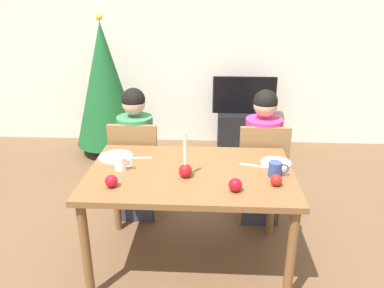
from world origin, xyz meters
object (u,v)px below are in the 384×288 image
apple_near_candle (111,181)px  apple_by_left_plate (235,185)px  person_left_child (137,157)px  dining_table (190,182)px  mug_right (276,169)px  tv (244,95)px  plate_left (116,157)px  person_right_child (261,159)px  apple_by_right_mug (276,180)px  chair_left (136,164)px  mug_left (121,163)px  christmas_tree (105,85)px  plate_right (276,163)px  chair_right (261,167)px  tv_stand (242,131)px  candle_centerpiece (185,168)px

apple_near_candle → apple_by_left_plate: apple_by_left_plate is taller
person_left_child → dining_table: bearing=-51.9°
person_left_child → mug_right: bearing=-32.7°
tv → mug_right: tv is taller
plate_left → person_right_child: bearing=21.1°
dining_table → apple_by_left_plate: apple_by_left_plate is taller
apple_by_right_mug → chair_left: bearing=143.1°
person_left_child → mug_left: bearing=-87.6°
christmas_tree → plate_right: (1.75, -1.92, -0.12)m
plate_right → mug_right: bearing=-100.2°
chair_right → tv_stand: (-0.03, 1.69, -0.27)m
tv_stand → mug_left: size_ratio=5.05×
tv_stand → mug_right: (0.02, -2.34, 0.56)m
plate_left → christmas_tree: bearing=107.4°
mug_right → dining_table: bearing=175.5°
person_left_child → mug_left: 0.68m
christmas_tree → dining_table: bearing=-61.0°
dining_table → plate_right: plate_right is taller
tv_stand → tv: tv is taller
mug_left → apple_by_right_mug: mug_left is taller
chair_right → plate_left: (-1.13, -0.40, 0.24)m
chair_left → apple_by_right_mug: size_ratio=12.21×
mug_left → chair_left: bearing=92.5°
chair_left → mug_right: size_ratio=6.66×
chair_right → tv_stand: chair_right is taller
person_left_child → apple_near_candle: 0.92m
dining_table → candle_centerpiece: size_ratio=4.48×
person_right_child → mug_right: (-0.00, -0.68, 0.23)m
tv_stand → mug_left: 2.58m
christmas_tree → apple_near_candle: bearing=-73.9°
apple_near_candle → apple_by_left_plate: 0.77m
tv_stand → tv: size_ratio=0.81×
chair_left → mug_right: (1.07, -0.65, 0.29)m
chair_left → plate_left: size_ratio=3.59×
tv_stand → apple_near_candle: bearing=-111.7°
christmas_tree → mug_right: size_ratio=12.46×
chair_left → chair_right: (1.07, 0.00, 0.00)m
apple_near_candle → plate_left: bearing=100.5°
plate_right → apple_by_right_mug: 0.34m
chair_right → person_left_child: bearing=178.3°
tv_stand → mug_right: mug_right is taller
chair_left → mug_left: chair_left is taller
dining_table → chair_left: 0.80m
chair_right → person_left_child: 1.07m
tv → mug_left: 2.52m
person_right_child → christmas_tree: 2.26m
dining_table → candle_centerpiece: (-0.03, -0.09, 0.15)m
chair_left → plate_right: size_ratio=4.21×
plate_right → apple_by_right_mug: size_ratio=2.90×
mug_left → apple_by_right_mug: (1.03, -0.18, -0.01)m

